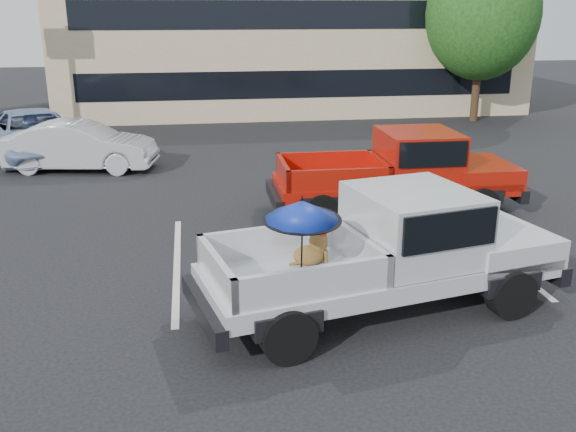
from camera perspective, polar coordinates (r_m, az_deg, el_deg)
name	(u,v)px	position (r m, az deg, el deg)	size (l,w,h in m)	color
ground	(365,301)	(10.44, 6.85, -7.52)	(90.00, 90.00, 0.00)	black
stripe_left	(177,265)	(11.93, -9.85, -4.29)	(0.12, 5.00, 0.01)	silver
stripe_right	(486,247)	(13.19, 17.20, -2.64)	(0.12, 5.00, 0.01)	silver
motel_building	(288,37)	(30.42, 0.03, 15.67)	(20.40, 8.40, 6.30)	tan
tree_right	(483,14)	(27.62, 16.91, 16.77)	(4.46, 4.46, 6.78)	#332114
tree_back	(357,9)	(34.16, 6.20, 17.86)	(4.68, 4.68, 7.11)	#332114
silver_pickup	(399,244)	(9.91, 9.81, -2.49)	(5.98, 3.13, 2.06)	black
red_pickup	(410,168)	(14.81, 10.80, 4.20)	(5.65, 2.14, 1.86)	black
silver_sedan	(80,146)	(19.38, -18.01, 5.93)	(1.48, 4.26, 1.40)	silver
blue_suv	(34,134)	(21.53, -21.61, 6.76)	(2.41, 5.23, 1.45)	#7C8FB9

